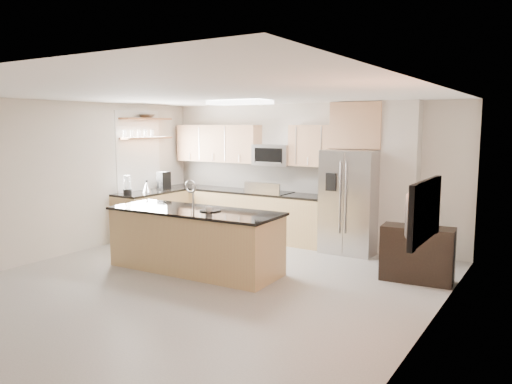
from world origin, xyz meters
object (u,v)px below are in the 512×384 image
Objects in this scene: microwave at (273,155)px; platter at (210,210)px; kettle at (147,187)px; television at (414,210)px; range at (270,216)px; refrigerator at (351,201)px; bowl at (147,115)px; credenza at (417,254)px; coffee_maker at (164,181)px; island at (195,240)px; cup at (209,210)px; blender at (127,186)px; flower_vase at (425,200)px.

microwave is 2.57m from platter.
television is at bearing -18.97° from kettle.
refrigerator reaches higher than range.
bowl is 0.36× the size of television.
kettle is 1.41m from bowl.
credenza is 5.24m from coffee_maker.
island is 3.25m from credenza.
range is 4.86× the size of kettle.
kettle reaches higher than credenza.
blender reaches higher than cup.
coffee_maker reaches higher than credenza.
kettle is (-2.37, 1.11, 0.08)m from platter.
credenza is at bearing 12.32° from television.
blender is at bearing -156.55° from refrigerator.
range is at bearing 98.37° from platter.
television reaches higher than credenza.
range is 2.40m from platter.
credenza is 1.29× the size of flower_vase.
credenza is (1.41, -1.08, -0.50)m from refrigerator.
cup is (0.41, -2.58, -0.65)m from microwave.
credenza is at bearing -22.12° from microwave.
credenza is (3.00, 1.23, -0.08)m from island.
coffee_maker is at bearing 169.43° from credenza.
blender is (-5.15, -0.54, 0.68)m from credenza.
bowl is at bearing 103.44° from blender.
refrigerator reaches higher than television.
refrigerator is 4.28m from bowl.
refrigerator is 1.81× the size of credenza.
microwave is 2.80m from blender.
range is 4.78m from television.
blender reaches higher than kettle.
flower_vase is (5.17, 0.13, 0.14)m from kettle.
flower_vase is 2.07m from television.
platter is (0.34, -2.33, 0.47)m from range.
range is at bearing 160.86° from flower_vase.
flower_vase is (2.73, 1.36, 0.19)m from cup.
range is 1.50× the size of flower_vase.
platter is (-2.73, -1.20, 0.55)m from credenza.
refrigerator is 15.55× the size of cup.
platter is at bearing -34.22° from coffee_maker.
island is 7.08× the size of bowl.
island is 2.78× the size of credenza.
cup is 2.73m from kettle.
platter is at bearing 75.94° from television.
range is 1.16m from microwave.
coffee_maker is at bearing 59.61° from bowl.
island reaches higher than credenza.
island reaches higher than cup.
range is at bearing 22.54° from bowl.
platter is at bearing -81.63° from range.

